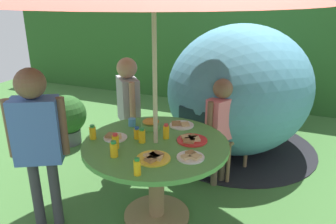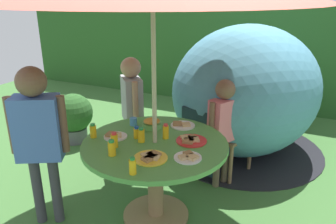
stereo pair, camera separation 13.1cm
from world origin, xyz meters
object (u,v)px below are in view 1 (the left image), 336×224
at_px(potted_plant, 67,117).
at_px(plate_near_left, 153,158).
at_px(child_in_blue_shirt, 37,131).
at_px(juice_bottle_spot_b, 114,149).
at_px(snack_bowl, 151,124).
at_px(juice_bottle_near_right, 137,133).
at_px(garden_table, 156,160).
at_px(juice_bottle_front_edge, 142,136).
at_px(plate_far_right, 181,125).
at_px(cup_near, 132,122).
at_px(juice_bottle_spot_a, 115,141).
at_px(child_in_grey_shirt, 128,100).
at_px(juice_bottle_far_left, 166,132).
at_px(juice_bottle_back_edge, 93,132).
at_px(child_in_pink_shirt, 221,119).
at_px(wooden_chair, 226,123).
at_px(plate_center_back, 192,140).
at_px(plate_mid_right, 115,137).
at_px(plate_mid_left, 191,157).
at_px(juice_bottle_center_front, 137,167).

relative_size(potted_plant, plate_near_left, 2.55).
xyz_separation_m(child_in_blue_shirt, juice_bottle_spot_b, (0.62, 0.11, -0.09)).
xyz_separation_m(snack_bowl, juice_bottle_near_right, (-0.01, -0.25, 0.01)).
distance_m(garden_table, juice_bottle_spot_b, 0.45).
bearing_deg(juice_bottle_front_edge, plate_far_right, 68.72).
bearing_deg(cup_near, juice_bottle_front_edge, -49.37).
distance_m(potted_plant, juice_bottle_spot_a, 1.91).
xyz_separation_m(child_in_grey_shirt, juice_bottle_far_left, (0.68, -0.59, -0.02)).
bearing_deg(juice_bottle_back_edge, snack_bowl, 48.11).
distance_m(child_in_pink_shirt, juice_bottle_front_edge, 0.92).
bearing_deg(garden_table, juice_bottle_spot_a, -139.48).
height_order(wooden_chair, plate_center_back, wooden_chair).
bearing_deg(child_in_blue_shirt, juice_bottle_front_edge, 1.21).
distance_m(plate_mid_right, juice_bottle_spot_b, 0.34).
relative_size(plate_center_back, plate_mid_left, 1.21).
distance_m(garden_table, snack_bowl, 0.37).
xyz_separation_m(child_in_blue_shirt, juice_bottle_far_left, (0.86, 0.56, -0.09)).
height_order(plate_center_back, juice_bottle_spot_b, juice_bottle_spot_b).
xyz_separation_m(child_in_grey_shirt, plate_near_left, (0.74, -0.97, -0.06)).
bearing_deg(juice_bottle_center_front, child_in_pink_shirt, 77.78).
bearing_deg(cup_near, child_in_grey_shirt, 122.12).
bearing_deg(juice_bottle_back_edge, plate_far_right, 42.87).
bearing_deg(juice_bottle_spot_a, wooden_chair, 66.30).
bearing_deg(garden_table, potted_plant, 150.58).
bearing_deg(garden_table, child_in_pink_shirt, 63.89).
bearing_deg(cup_near, juice_bottle_center_front, -59.66).
bearing_deg(juice_bottle_center_front, plate_far_right, 91.41).
height_order(potted_plant, juice_bottle_spot_b, juice_bottle_spot_b).
relative_size(garden_table, juice_bottle_spot_b, 9.54).
relative_size(juice_bottle_near_right, juice_bottle_back_edge, 0.83).
relative_size(juice_bottle_far_left, juice_bottle_back_edge, 1.05).
bearing_deg(juice_bottle_near_right, potted_plant, 148.11).
height_order(child_in_blue_shirt, juice_bottle_spot_a, child_in_blue_shirt).
bearing_deg(juice_bottle_far_left, child_in_grey_shirt, 139.08).
relative_size(juice_bottle_near_right, juice_bottle_far_left, 0.79).
xyz_separation_m(plate_center_back, juice_bottle_near_right, (-0.44, -0.13, 0.04)).
xyz_separation_m(juice_bottle_front_edge, juice_bottle_back_edge, (-0.41, -0.10, -0.00)).
height_order(garden_table, juice_bottle_back_edge, juice_bottle_back_edge).
relative_size(plate_far_right, juice_bottle_spot_b, 1.78).
xyz_separation_m(plate_center_back, juice_bottle_center_front, (-0.17, -0.65, 0.05)).
height_order(plate_mid_left, juice_bottle_back_edge, juice_bottle_back_edge).
height_order(child_in_pink_shirt, juice_bottle_center_front, child_in_pink_shirt).
xyz_separation_m(juice_bottle_spot_b, cup_near, (-0.16, 0.59, -0.02)).
height_order(plate_far_right, juice_bottle_front_edge, juice_bottle_front_edge).
relative_size(plate_near_left, juice_bottle_center_front, 2.03).
distance_m(snack_bowl, juice_bottle_back_edge, 0.53).
bearing_deg(snack_bowl, wooden_chair, 59.80).
bearing_deg(child_in_blue_shirt, child_in_pink_shirt, 16.52).
height_order(potted_plant, child_in_blue_shirt, child_in_blue_shirt).
relative_size(potted_plant, juice_bottle_front_edge, 5.17).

